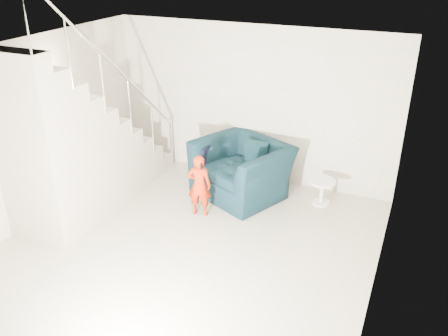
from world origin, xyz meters
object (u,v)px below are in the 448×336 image
(toddler, at_px, (199,185))
(staircase, at_px, (78,155))
(side_table, at_px, (322,188))
(armchair, at_px, (242,169))

(toddler, distance_m, staircase, 1.91)
(toddler, distance_m, side_table, 2.00)
(side_table, distance_m, staircase, 3.88)
(armchair, relative_size, toddler, 1.40)
(armchair, height_order, staircase, staircase)
(staircase, bearing_deg, side_table, 26.17)
(armchair, bearing_deg, staircase, -121.01)
(armchair, xyz_separation_m, toddler, (-0.35, -0.88, 0.05))
(side_table, bearing_deg, toddler, -146.82)
(armchair, bearing_deg, side_table, 33.21)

